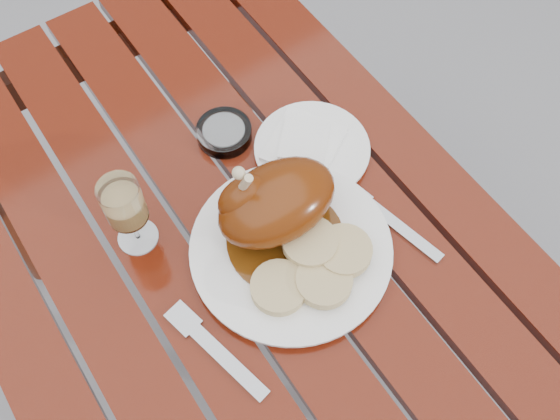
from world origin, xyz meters
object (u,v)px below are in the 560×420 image
(side_plate, at_px, (312,150))
(wine_glass, at_px, (128,215))
(ashtray, at_px, (224,133))
(table, at_px, (240,310))
(dinner_plate, at_px, (291,250))

(side_plate, bearing_deg, wine_glass, 176.05)
(ashtray, bearing_deg, side_plate, -46.49)
(table, relative_size, wine_glass, 7.80)
(dinner_plate, relative_size, side_plate, 1.59)
(dinner_plate, bearing_deg, table, 125.09)
(wine_glass, relative_size, side_plate, 0.77)
(dinner_plate, distance_m, wine_glass, 0.26)
(dinner_plate, bearing_deg, wine_glass, 139.55)
(table, height_order, dinner_plate, dinner_plate)
(wine_glass, xyz_separation_m, ashtray, (0.22, 0.09, -0.06))
(ashtray, bearing_deg, wine_glass, -157.50)
(ashtray, bearing_deg, table, -120.77)
(dinner_plate, bearing_deg, side_plate, 44.49)
(wine_glass, bearing_deg, side_plate, -3.95)
(wine_glass, xyz_separation_m, side_plate, (0.33, -0.02, -0.07))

